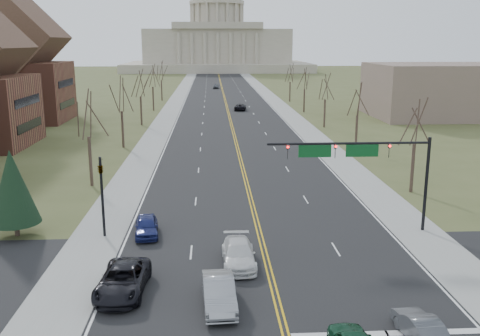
{
  "coord_description": "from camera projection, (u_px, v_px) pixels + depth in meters",
  "views": [
    {
      "loc": [
        -3.53,
        -24.28,
        13.99
      ],
      "look_at": [
        -0.99,
        22.19,
        3.0
      ],
      "focal_mm": 40.0,
      "sensor_mm": 36.0,
      "label": 1
    }
  ],
  "objects": [
    {
      "name": "tree_r_3",
      "position": [
        305.0,
        80.0,
        107.94
      ],
      "size": [
        3.74,
        3.74,
        8.5
      ],
      "color": "#392922",
      "rests_on": "ground"
    },
    {
      "name": "tree_r_4",
      "position": [
        290.0,
        74.0,
        127.38
      ],
      "size": [
        3.74,
        3.74,
        8.5
      ],
      "color": "#392922",
      "rests_on": "ground"
    },
    {
      "name": "signal_mast",
      "position": [
        361.0,
        157.0,
        39.19
      ],
      "size": [
        12.12,
        0.44,
        7.2
      ],
      "color": "black",
      "rests_on": "ground"
    },
    {
      "name": "signal_left",
      "position": [
        102.0,
        188.0,
        38.65
      ],
      "size": [
        0.32,
        0.36,
        6.0
      ],
      "color": "black",
      "rests_on": "ground"
    },
    {
      "name": "car_sb_inner_second",
      "position": [
        239.0,
        254.0,
        34.25
      ],
      "size": [
        2.15,
        5.1,
        1.47
      ],
      "primitive_type": "imported",
      "rotation": [
        0.0,
        0.0,
        0.02
      ],
      "color": "silver",
      "rests_on": "road"
    },
    {
      "name": "tree_r_2",
      "position": [
        325.0,
        88.0,
        88.51
      ],
      "size": [
        3.74,
        3.74,
        8.5
      ],
      "color": "#392922",
      "rests_on": "ground"
    },
    {
      "name": "car_sb_outer_lead",
      "position": [
        123.0,
        280.0,
        30.4
      ],
      "size": [
        2.83,
        5.7,
        1.55
      ],
      "primitive_type": "imported",
      "rotation": [
        0.0,
        0.0,
        -0.05
      ],
      "color": "black",
      "rests_on": "road"
    },
    {
      "name": "car_sb_inner_lead",
      "position": [
        219.0,
        293.0,
        28.82
      ],
      "size": [
        1.95,
        4.9,
        1.58
      ],
      "primitive_type": "imported",
      "rotation": [
        0.0,
        0.0,
        0.06
      ],
      "color": "gray",
      "rests_on": "road"
    },
    {
      "name": "tree_l_2",
      "position": [
        140.0,
        85.0,
        90.66
      ],
      "size": [
        3.96,
        3.96,
        9.0
      ],
      "color": "#392922",
      "rests_on": "ground"
    },
    {
      "name": "bldg_right_mass",
      "position": [
        439.0,
        90.0,
        101.83
      ],
      "size": [
        25.0,
        20.0,
        10.0
      ],
      "primitive_type": "cube",
      "color": "#725F51",
      "rests_on": "ground"
    },
    {
      "name": "cross_road",
      "position": [
        270.0,
        276.0,
        32.83
      ],
      "size": [
        120.0,
        14.0,
        0.01
      ],
      "primitive_type": "cube",
      "color": "black",
      "rests_on": "ground"
    },
    {
      "name": "tree_r_0",
      "position": [
        416.0,
        124.0,
        49.64
      ],
      "size": [
        3.74,
        3.74,
        8.5
      ],
      "color": "#392922",
      "rests_on": "ground"
    },
    {
      "name": "tree_l_3",
      "position": [
        152.0,
        77.0,
        110.1
      ],
      "size": [
        3.96,
        3.96,
        9.0
      ],
      "color": "#392922",
      "rests_on": "ground"
    },
    {
      "name": "conifer_l",
      "position": [
        13.0,
        187.0,
        38.79
      ],
      "size": [
        3.64,
        3.64,
        6.5
      ],
      "color": "#392922",
      "rests_on": "ground"
    },
    {
      "name": "sidewalk_left",
      "position": [
        177.0,
        99.0,
        133.25
      ],
      "size": [
        4.0,
        380.0,
        0.03
      ],
      "primitive_type": "cube",
      "color": "gray",
      "rests_on": "ground"
    },
    {
      "name": "stop_bar",
      "position": [
        387.0,
        333.0,
        26.29
      ],
      "size": [
        9.5,
        0.5,
        0.01
      ],
      "primitive_type": "cube",
      "color": "silver",
      "rests_on": "road"
    },
    {
      "name": "tree_r_1",
      "position": [
        358.0,
        101.0,
        69.07
      ],
      "size": [
        3.74,
        3.74,
        8.5
      ],
      "color": "#392922",
      "rests_on": "ground"
    },
    {
      "name": "sidewalk_right",
      "position": [
        272.0,
        99.0,
        134.53
      ],
      "size": [
        4.0,
        380.0,
        0.03
      ],
      "primitive_type": "cube",
      "color": "gray",
      "rests_on": "ground"
    },
    {
      "name": "bldg_left_far",
      "position": [
        16.0,
        68.0,
        94.7
      ],
      "size": [
        17.1,
        14.28,
        23.25
      ],
      "color": "brown",
      "rests_on": "ground"
    },
    {
      "name": "capitol",
      "position": [
        217.0,
        42.0,
        266.59
      ],
      "size": [
        90.0,
        60.0,
        50.0
      ],
      "color": "#B6AA97",
      "rests_on": "ground"
    },
    {
      "name": "edge_line_left",
      "position": [
        186.0,
        99.0,
        133.37
      ],
      "size": [
        0.15,
        380.0,
        0.01
      ],
      "primitive_type": "cube",
      "color": "silver",
      "rests_on": "road"
    },
    {
      "name": "edge_line_right",
      "position": [
        264.0,
        99.0,
        134.41
      ],
      "size": [
        0.15,
        380.0,
        0.01
      ],
      "primitive_type": "cube",
      "color": "silver",
      "rests_on": "road"
    },
    {
      "name": "car_far_sb",
      "position": [
        216.0,
        86.0,
        164.82
      ],
      "size": [
        1.95,
        4.33,
        1.44
      ],
      "primitive_type": "imported",
      "rotation": [
        0.0,
        0.0,
        -0.06
      ],
      "color": "#56595E",
      "rests_on": "road"
    },
    {
      "name": "car_sb_outer_second",
      "position": [
        147.0,
        226.0,
        39.53
      ],
      "size": [
        2.11,
        4.31,
        1.41
      ],
      "primitive_type": "imported",
      "rotation": [
        0.0,
        0.0,
        0.11
      ],
      "color": "navy",
      "rests_on": "road"
    },
    {
      "name": "car_far_nb",
      "position": [
        240.0,
        107.0,
        112.36
      ],
      "size": [
        2.82,
        5.13,
        1.36
      ],
      "primitive_type": "imported",
      "rotation": [
        0.0,
        0.0,
        3.02
      ],
      "color": "black",
      "rests_on": "road"
    },
    {
      "name": "car_nb_outer_lead",
      "position": [
        420.0,
        328.0,
        25.54
      ],
      "size": [
        1.7,
        4.13,
        1.33
      ],
      "primitive_type": "imported",
      "rotation": [
        0.0,
        0.0,
        3.21
      ],
      "color": "#494C50",
      "rests_on": "road"
    },
    {
      "name": "ground",
      "position": [
        283.0,
        326.0,
        27.0
      ],
      "size": [
        600.0,
        600.0,
        0.0
      ],
      "primitive_type": "plane",
      "color": "#474F27",
      "rests_on": "ground"
    },
    {
      "name": "road",
      "position": [
        225.0,
        99.0,
        133.89
      ],
      "size": [
        20.0,
        380.0,
        0.01
      ],
      "primitive_type": "cube",
      "color": "black",
      "rests_on": "ground"
    },
    {
      "name": "tree_l_0",
      "position": [
        88.0,
        117.0,
        51.79
      ],
      "size": [
        3.96,
        3.96,
        9.0
      ],
      "color": "#392922",
      "rests_on": "ground"
    },
    {
      "name": "center_line",
      "position": [
        225.0,
        99.0,
        133.89
      ],
      "size": [
        0.42,
        380.0,
        0.01
      ],
      "primitive_type": "cube",
      "color": "gold",
      "rests_on": "road"
    },
    {
      "name": "tree_l_4",
      "position": [
        161.0,
        72.0,
        129.53
      ],
      "size": [
        3.96,
        3.96,
        9.0
      ],
      "color": "#392922",
      "rests_on": "ground"
    },
    {
      "name": "tree_l_1",
      "position": [
        121.0,
        96.0,
        71.23
      ],
      "size": [
        3.96,
        3.96,
        9.0
      ],
      "color": "#392922",
      "rests_on": "ground"
    }
  ]
}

